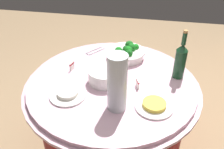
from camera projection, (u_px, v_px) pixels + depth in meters
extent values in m
cylinder|color=maroon|center=(112.00, 123.00, 1.83)|extent=(1.01, 1.01, 0.69)
cylinder|color=#E0B2C6|center=(112.00, 86.00, 1.63)|extent=(1.16, 1.16, 0.02)
cylinder|color=#E0B2C6|center=(112.00, 83.00, 1.62)|extent=(1.10, 1.10, 0.03)
cylinder|color=white|center=(126.00, 55.00, 1.84)|extent=(0.26, 0.26, 0.05)
cylinder|color=white|center=(126.00, 51.00, 1.83)|extent=(0.28, 0.28, 0.01)
sphere|color=#19651E|center=(129.00, 53.00, 1.75)|extent=(0.05, 0.05, 0.05)
sphere|color=#19721E|center=(132.00, 48.00, 1.82)|extent=(0.06, 0.06, 0.06)
sphere|color=#19611E|center=(129.00, 45.00, 1.86)|extent=(0.07, 0.07, 0.07)
sphere|color=#197D1E|center=(119.00, 51.00, 1.78)|extent=(0.06, 0.06, 0.06)
sphere|color=#19531E|center=(129.00, 50.00, 1.80)|extent=(0.05, 0.05, 0.05)
sphere|color=#19551E|center=(127.00, 50.00, 1.81)|extent=(0.04, 0.04, 0.04)
sphere|color=#19701E|center=(129.00, 48.00, 1.84)|extent=(0.05, 0.05, 0.05)
sphere|color=#19831E|center=(128.00, 50.00, 1.79)|extent=(0.06, 0.06, 0.06)
sphere|color=#19561E|center=(126.00, 49.00, 1.83)|extent=(0.05, 0.05, 0.05)
sphere|color=#197F1E|center=(136.00, 47.00, 1.84)|extent=(0.05, 0.05, 0.05)
cylinder|color=white|center=(105.00, 81.00, 1.60)|extent=(0.21, 0.21, 0.01)
cylinder|color=white|center=(105.00, 80.00, 1.59)|extent=(0.21, 0.21, 0.01)
cylinder|color=white|center=(105.00, 78.00, 1.59)|extent=(0.21, 0.21, 0.01)
cylinder|color=white|center=(105.00, 77.00, 1.58)|extent=(0.21, 0.21, 0.01)
cylinder|color=white|center=(105.00, 76.00, 1.58)|extent=(0.21, 0.21, 0.01)
cylinder|color=white|center=(105.00, 75.00, 1.57)|extent=(0.21, 0.21, 0.01)
cylinder|color=white|center=(105.00, 73.00, 1.57)|extent=(0.21, 0.21, 0.01)
cylinder|color=white|center=(104.00, 72.00, 1.56)|extent=(0.21, 0.21, 0.01)
cylinder|color=white|center=(104.00, 71.00, 1.55)|extent=(0.21, 0.21, 0.01)
cylinder|color=#164023|center=(180.00, 64.00, 1.59)|extent=(0.07, 0.07, 0.20)
cone|color=#164023|center=(183.00, 48.00, 1.53)|extent=(0.07, 0.07, 0.04)
cylinder|color=#164023|center=(184.00, 39.00, 1.49)|extent=(0.03, 0.03, 0.08)
cylinder|color=#B2844C|center=(186.00, 32.00, 1.46)|extent=(0.03, 0.03, 0.02)
cylinder|color=silver|center=(117.00, 83.00, 1.30)|extent=(0.11, 0.11, 0.34)
sphere|color=#E5B26B|center=(116.00, 104.00, 1.36)|extent=(0.06, 0.06, 0.06)
sphere|color=#E5B26B|center=(120.00, 101.00, 1.38)|extent=(0.06, 0.06, 0.06)
sphere|color=#E5B26B|center=(114.00, 100.00, 1.39)|extent=(0.06, 0.06, 0.06)
sphere|color=#72C64C|center=(119.00, 96.00, 1.33)|extent=(0.06, 0.06, 0.06)
sphere|color=#72C64C|center=(119.00, 92.00, 1.36)|extent=(0.06, 0.06, 0.06)
sphere|color=#72C64C|center=(113.00, 94.00, 1.35)|extent=(0.06, 0.06, 0.06)
sphere|color=red|center=(121.00, 88.00, 1.31)|extent=(0.06, 0.06, 0.06)
sphere|color=red|center=(117.00, 84.00, 1.33)|extent=(0.06, 0.06, 0.06)
sphere|color=red|center=(114.00, 88.00, 1.31)|extent=(0.06, 0.06, 0.06)
sphere|color=#E5B26B|center=(121.00, 78.00, 1.29)|extent=(0.06, 0.06, 0.06)
sphere|color=#E5B26B|center=(115.00, 77.00, 1.30)|extent=(0.06, 0.06, 0.06)
sphere|color=#E5B26B|center=(115.00, 81.00, 1.27)|extent=(0.06, 0.06, 0.06)
cylinder|color=silver|center=(94.00, 50.00, 1.95)|extent=(0.13, 0.10, 0.01)
cylinder|color=silver|center=(97.00, 51.00, 1.93)|extent=(0.13, 0.10, 0.01)
sphere|color=silver|center=(88.00, 54.00, 1.89)|extent=(0.01, 0.01, 0.01)
cylinder|color=white|center=(68.00, 95.00, 1.48)|extent=(0.22, 0.22, 0.01)
cylinder|color=white|center=(68.00, 93.00, 1.47)|extent=(0.12, 0.12, 0.02)
cylinder|color=white|center=(154.00, 106.00, 1.39)|extent=(0.22, 0.22, 0.01)
cylinder|color=#F2D14C|center=(154.00, 104.00, 1.38)|extent=(0.13, 0.13, 0.02)
cube|color=white|center=(138.00, 84.00, 1.54)|extent=(0.05, 0.02, 0.05)
cube|color=maroon|center=(138.00, 81.00, 1.53)|extent=(0.05, 0.03, 0.01)
cube|color=white|center=(72.00, 66.00, 1.71)|extent=(0.05, 0.02, 0.05)
cube|color=maroon|center=(72.00, 64.00, 1.70)|extent=(0.05, 0.02, 0.01)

